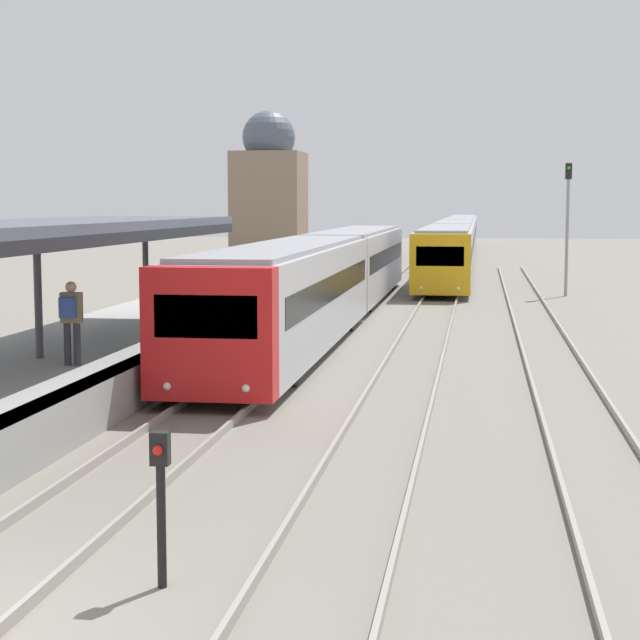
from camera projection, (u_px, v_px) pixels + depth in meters
platform_canopy at (38, 227)px, 21.82m from camera, size 4.00×17.99×2.82m
person_on_platform at (71, 316)px, 20.97m from camera, size 0.40×0.40×1.66m
train_near at (329, 274)px, 37.41m from camera, size 2.64×34.21×3.01m
train_far at (457, 238)px, 77.86m from camera, size 2.59×67.40×2.96m
signal_post_near at (161, 491)px, 11.38m from camera, size 0.20×0.22×1.70m
signal_mast_far at (568, 214)px, 47.21m from camera, size 0.28×0.29×5.88m
distant_domed_building at (269, 196)px, 66.12m from camera, size 4.24×4.24×9.80m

